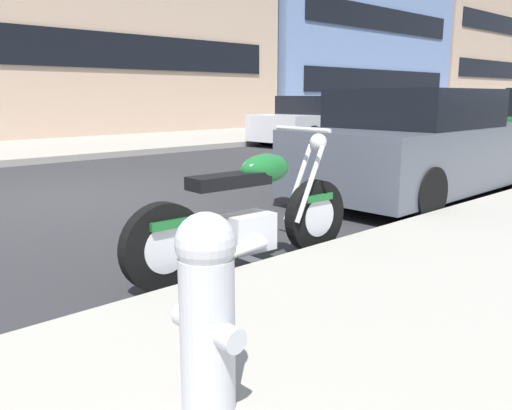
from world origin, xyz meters
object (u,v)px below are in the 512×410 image
object	(u,v)px
car_opposite_curb	(321,121)
fire_hydrant	(207,307)
parked_car_far_down_curb	(420,147)
parked_motorcycle	(250,217)

from	to	relation	value
car_opposite_curb	fire_hydrant	bearing A→B (deg)	34.63
parked_car_far_down_curb	fire_hydrant	size ratio (longest dim) A/B	5.05
parked_motorcycle	fire_hydrant	xyz separation A→B (m)	(-1.59, -1.50, 0.14)
fire_hydrant	parked_car_far_down_curb	bearing A→B (deg)	22.54
parked_motorcycle	car_opposite_curb	bearing A→B (deg)	40.20
parked_motorcycle	car_opposite_curb	world-z (taller)	car_opposite_curb
parked_car_far_down_curb	fire_hydrant	distance (m)	5.85
parked_motorcycle	fire_hydrant	world-z (taller)	parked_motorcycle
parked_motorcycle	parked_car_far_down_curb	distance (m)	3.90
parked_car_far_down_curb	car_opposite_curb	size ratio (longest dim) A/B	0.88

